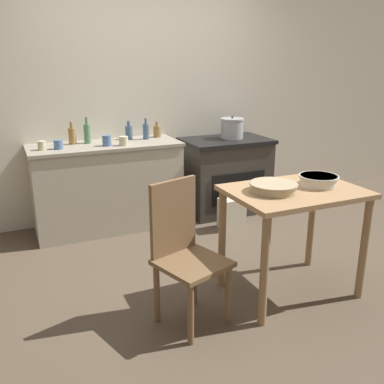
# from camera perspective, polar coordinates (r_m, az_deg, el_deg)

# --- Properties ---
(ground_plane) EXTENTS (14.00, 14.00, 0.00)m
(ground_plane) POSITION_cam_1_polar(r_m,az_deg,el_deg) (3.60, 2.40, -10.23)
(ground_plane) COLOR brown
(wall_back) EXTENTS (8.00, 0.07, 2.55)m
(wall_back) POSITION_cam_1_polar(r_m,az_deg,el_deg) (4.67, -6.27, 12.47)
(wall_back) COLOR beige
(wall_back) RESTS_ON ground_plane
(counter_cabinet) EXTENTS (1.46, 0.60, 0.87)m
(counter_cabinet) POSITION_cam_1_polar(r_m,az_deg,el_deg) (4.39, -11.21, 0.75)
(counter_cabinet) COLOR #B2A893
(counter_cabinet) RESTS_ON ground_plane
(stove) EXTENTS (0.94, 0.65, 0.83)m
(stove) POSITION_cam_1_polar(r_m,az_deg,el_deg) (4.82, 4.43, 2.28)
(stove) COLOR #38332D
(stove) RESTS_ON ground_plane
(work_table) EXTENTS (0.93, 0.66, 0.79)m
(work_table) POSITION_cam_1_polar(r_m,az_deg,el_deg) (3.10, 13.41, -2.10)
(work_table) COLOR #A87F56
(work_table) RESTS_ON ground_plane
(chair) EXTENTS (0.50, 0.50, 0.93)m
(chair) POSITION_cam_1_polar(r_m,az_deg,el_deg) (2.77, -1.01, -7.75)
(chair) COLOR brown
(chair) RESTS_ON ground_plane
(flour_sack) EXTENTS (0.25, 0.17, 0.31)m
(flour_sack) POSITION_cam_1_polar(r_m,az_deg,el_deg) (4.38, 5.30, -2.86)
(flour_sack) COLOR beige
(flour_sack) RESTS_ON ground_plane
(stock_pot) EXTENTS (0.26, 0.26, 0.24)m
(stock_pot) POSITION_cam_1_polar(r_m,az_deg,el_deg) (4.76, 5.35, 8.47)
(stock_pot) COLOR #A8A8AD
(stock_pot) RESTS_ON stove
(mixing_bowl_large) EXTENTS (0.33, 0.33, 0.06)m
(mixing_bowl_large) POSITION_cam_1_polar(r_m,az_deg,el_deg) (2.96, 10.82, 0.69)
(mixing_bowl_large) COLOR tan
(mixing_bowl_large) RESTS_ON work_table
(mixing_bowl_small) EXTENTS (0.28, 0.28, 0.08)m
(mixing_bowl_small) POSITION_cam_1_polar(r_m,az_deg,el_deg) (3.18, 16.51, 1.55)
(mixing_bowl_small) COLOR silver
(mixing_bowl_small) RESTS_ON work_table
(bottle_far_left) EXTENTS (0.07, 0.07, 0.19)m
(bottle_far_left) POSITION_cam_1_polar(r_m,az_deg,el_deg) (4.49, -8.42, 7.90)
(bottle_far_left) COLOR #3D5675
(bottle_far_left) RESTS_ON counter_cabinet
(bottle_left) EXTENTS (0.08, 0.08, 0.16)m
(bottle_left) POSITION_cam_1_polar(r_m,az_deg,el_deg) (4.57, -4.68, 8.10)
(bottle_left) COLOR olive
(bottle_left) RESTS_ON counter_cabinet
(bottle_mid_left) EXTENTS (0.07, 0.07, 0.25)m
(bottle_mid_left) POSITION_cam_1_polar(r_m,az_deg,el_deg) (4.34, -13.78, 7.62)
(bottle_mid_left) COLOR #517F5B
(bottle_mid_left) RESTS_ON counter_cabinet
(bottle_center_left) EXTENTS (0.07, 0.07, 0.21)m
(bottle_center_left) POSITION_cam_1_polar(r_m,az_deg,el_deg) (4.33, -15.69, 7.25)
(bottle_center_left) COLOR olive
(bottle_center_left) RESTS_ON counter_cabinet
(bottle_center) EXTENTS (0.06, 0.06, 0.21)m
(bottle_center) POSITION_cam_1_polar(r_m,az_deg,el_deg) (4.46, -6.16, 8.08)
(bottle_center) COLOR #3D5675
(bottle_center) RESTS_ON counter_cabinet
(cup_center_right) EXTENTS (0.08, 0.08, 0.10)m
(cup_center_right) POSITION_cam_1_polar(r_m,az_deg,el_deg) (4.17, -11.29, 6.75)
(cup_center_right) COLOR #4C6B99
(cup_center_right) RESTS_ON counter_cabinet
(cup_mid_right) EXTENTS (0.09, 0.09, 0.09)m
(cup_mid_right) POSITION_cam_1_polar(r_m,az_deg,el_deg) (4.16, -9.10, 6.74)
(cup_mid_right) COLOR beige
(cup_mid_right) RESTS_ON counter_cabinet
(cup_right) EXTENTS (0.08, 0.08, 0.08)m
(cup_right) POSITION_cam_1_polar(r_m,az_deg,el_deg) (4.13, -17.39, 6.07)
(cup_right) COLOR #4C6B99
(cup_right) RESTS_ON counter_cabinet
(cup_far_right) EXTENTS (0.07, 0.07, 0.08)m
(cup_far_right) POSITION_cam_1_polar(r_m,az_deg,el_deg) (4.13, -19.39, 5.87)
(cup_far_right) COLOR beige
(cup_far_right) RESTS_ON counter_cabinet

